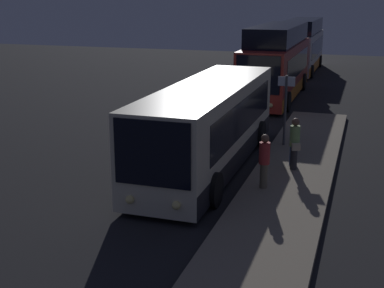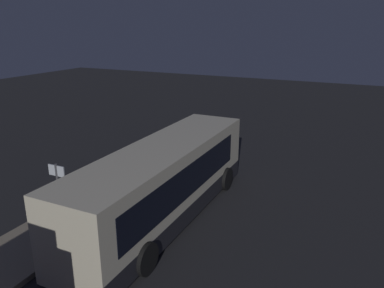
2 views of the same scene
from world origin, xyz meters
name	(u,v)px [view 1 (image 1 of 2)]	position (x,y,z in m)	size (l,w,h in m)	color
ground	(208,170)	(0.00, 0.00, 0.00)	(80.00, 80.00, 0.00)	#232326
platform	(292,176)	(0.00, 2.93, 0.09)	(20.00, 2.66, 0.18)	gray
bus_lead	(209,126)	(-0.44, -0.11, 1.49)	(10.66, 2.73, 2.98)	beige
bus_second	(276,66)	(-14.48, -0.11, 1.91)	(10.92, 2.83, 4.27)	maroon
bus_third	(302,48)	(-26.63, -0.11, 1.82)	(10.38, 2.73, 4.10)	silver
passenger_boarding	(264,159)	(1.63, 2.26, 1.13)	(0.46, 0.46, 1.72)	#6B604C
passenger_waiting	(295,141)	(-0.50, 2.90, 1.18)	(0.59, 0.46, 1.80)	#2D2D33
suitcase	(293,155)	(-1.02, 2.79, 0.54)	(0.32, 0.19, 0.95)	#334C7F
sign_post	(286,103)	(-3.50, 2.10, 1.88)	(0.10, 0.66, 2.79)	#4C4C51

